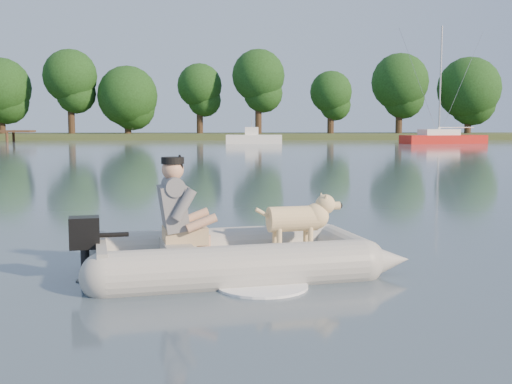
{
  "coord_description": "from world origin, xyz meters",
  "views": [
    {
      "loc": [
        0.1,
        -6.57,
        1.64
      ],
      "look_at": [
        0.52,
        1.72,
        0.75
      ],
      "focal_mm": 45.0,
      "sensor_mm": 36.0,
      "label": 1
    }
  ],
  "objects": [
    {
      "name": "water",
      "position": [
        0.0,
        0.0,
        0.0
      ],
      "size": [
        160.0,
        160.0,
        0.0
      ],
      "primitive_type": "plane",
      "color": "#505F6C",
      "rests_on": "ground"
    },
    {
      "name": "treeline",
      "position": [
        -3.71,
        61.11,
        5.48
      ],
      "size": [
        71.02,
        7.35,
        9.27
      ],
      "color": "#332316",
      "rests_on": "shore_bank"
    },
    {
      "name": "shore_bank",
      "position": [
        0.0,
        62.0,
        0.25
      ],
      "size": [
        160.0,
        12.0,
        0.7
      ],
      "primitive_type": "cube",
      "color": "#47512D",
      "rests_on": "water"
    },
    {
      "name": "dog",
      "position": [
        0.88,
        0.59,
        0.51
      ],
      "size": [
        0.97,
        0.51,
        0.61
      ],
      "primitive_type": null,
      "rotation": [
        0.0,
        0.0,
        0.2
      ],
      "color": "tan",
      "rests_on": "dinghy"
    },
    {
      "name": "man",
      "position": [
        -0.43,
        0.32,
        0.77
      ],
      "size": [
        0.83,
        0.75,
        1.07
      ],
      "primitive_type": null,
      "rotation": [
        0.0,
        0.0,
        0.2
      ],
      "color": "slate",
      "rests_on": "dinghy"
    },
    {
      "name": "outboard_motor",
      "position": [
        -1.35,
        0.07,
        0.31
      ],
      "size": [
        0.46,
        0.36,
        0.78
      ],
      "primitive_type": null,
      "rotation": [
        0.0,
        0.0,
        0.2
      ],
      "color": "black",
      "rests_on": "dinghy"
    },
    {
      "name": "sailboat",
      "position": [
        17.98,
        45.12,
        0.42
      ],
      "size": [
        7.27,
        3.6,
        9.6
      ],
      "rotation": [
        0.0,
        0.0,
        0.22
      ],
      "color": "red",
      "rests_on": "water"
    },
    {
      "name": "dinghy",
      "position": [
        0.26,
        0.41,
        0.59
      ],
      "size": [
        5.25,
        4.22,
        1.37
      ],
      "primitive_type": null,
      "rotation": [
        0.0,
        0.0,
        0.2
      ],
      "color": "#9A9B96",
      "rests_on": "water"
    },
    {
      "name": "motorboat",
      "position": [
        2.55,
        45.68,
        0.9
      ],
      "size": [
        4.75,
        1.99,
        1.98
      ],
      "primitive_type": null,
      "rotation": [
        0.0,
        0.0,
        -0.04
      ],
      "color": "white",
      "rests_on": "water"
    }
  ]
}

